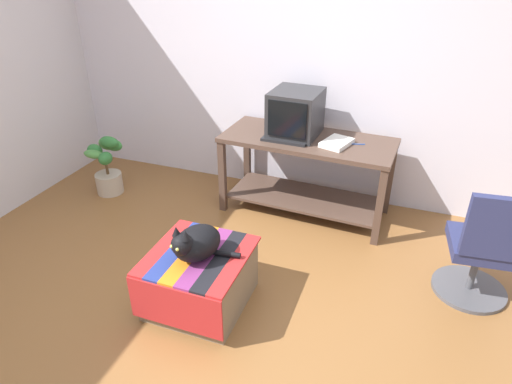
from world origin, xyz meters
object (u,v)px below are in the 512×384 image
(keyboard, at_px, (285,140))
(ottoman_with_blanket, at_px, (200,279))
(tv_monitor, at_px, (295,114))
(cat, at_px, (195,243))
(book, at_px, (337,143))
(office_chair, at_px, (482,253))
(potted_plant, at_px, (107,167))
(desk, at_px, (307,162))

(keyboard, xyz_separation_m, ottoman_with_blanket, (-0.19, -1.34, -0.55))
(tv_monitor, relative_size, cat, 1.04)
(book, bearing_deg, cat, -96.48)
(tv_monitor, bearing_deg, book, -12.22)
(book, bearing_deg, office_chair, -13.23)
(keyboard, relative_size, potted_plant, 0.63)
(office_chair, bearing_deg, cat, 16.93)
(cat, bearing_deg, keyboard, 100.05)
(book, xyz_separation_m, ottoman_with_blanket, (-0.63, -1.41, -0.55))
(ottoman_with_blanket, height_order, potted_plant, potted_plant)
(keyboard, bearing_deg, desk, 39.87)
(desk, relative_size, office_chair, 1.74)
(cat, relative_size, office_chair, 0.51)
(book, bearing_deg, tv_monitor, -178.25)
(cat, bearing_deg, book, 84.41)
(tv_monitor, height_order, potted_plant, tv_monitor)
(keyboard, bearing_deg, ottoman_with_blanket, -96.65)
(office_chair, bearing_deg, desk, -33.31)
(ottoman_with_blanket, bearing_deg, book, 66.08)
(tv_monitor, distance_m, book, 0.45)
(book, bearing_deg, desk, -176.24)
(keyboard, xyz_separation_m, potted_plant, (-1.79, -0.20, -0.47))
(keyboard, xyz_separation_m, cat, (-0.18, -1.37, -0.22))
(book, bearing_deg, potted_plant, -156.17)
(office_chair, bearing_deg, potted_plant, -12.88)
(cat, bearing_deg, tv_monitor, 99.66)
(keyboard, height_order, book, book)
(desk, distance_m, tv_monitor, 0.45)
(tv_monitor, xyz_separation_m, office_chair, (1.58, -0.79, -0.55))
(tv_monitor, relative_size, office_chair, 0.53)
(keyboard, bearing_deg, office_chair, -19.11)
(cat, height_order, potted_plant, cat)
(cat, distance_m, office_chair, 1.95)
(book, bearing_deg, ottoman_with_blanket, -97.14)
(desk, relative_size, cat, 3.40)
(keyboard, height_order, cat, keyboard)
(ottoman_with_blanket, xyz_separation_m, potted_plant, (-1.60, 1.14, 0.08))
(keyboard, height_order, office_chair, office_chair)
(ottoman_with_blanket, xyz_separation_m, cat, (0.01, -0.03, 0.32))
(ottoman_with_blanket, bearing_deg, tv_monitor, 81.60)
(cat, xyz_separation_m, office_chair, (1.79, 0.76, -0.15))
(tv_monitor, relative_size, potted_plant, 0.74)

